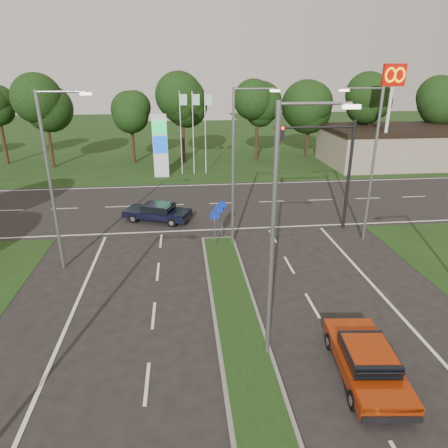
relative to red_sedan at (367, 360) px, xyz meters
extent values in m
cube|color=black|center=(-3.90, 50.44, -0.66)|extent=(160.00, 50.00, 0.02)
cube|color=black|center=(-3.90, 19.44, -0.66)|extent=(160.00, 12.00, 0.02)
cube|color=slate|center=(-3.90, -0.56, -0.60)|extent=(2.00, 26.00, 0.12)
cube|color=gray|center=(18.10, 31.44, 1.34)|extent=(16.00, 9.00, 4.00)
cylinder|color=gray|center=(-3.10, 1.44, 3.84)|extent=(0.16, 0.16, 9.00)
cylinder|color=gray|center=(-2.00, 1.44, 8.24)|extent=(2.20, 0.10, 0.10)
cube|color=#FFF2CC|center=(-0.90, 1.44, 8.14)|extent=(0.50, 0.22, 0.12)
cylinder|color=gray|center=(-3.10, 11.44, 3.84)|extent=(0.16, 0.16, 9.00)
cylinder|color=gray|center=(-2.00, 11.44, 8.24)|extent=(2.20, 0.10, 0.10)
cube|color=#FFF2CC|center=(-0.90, 11.44, 8.14)|extent=(0.50, 0.22, 0.12)
cylinder|color=gray|center=(-12.40, 9.44, 3.84)|extent=(0.16, 0.16, 9.00)
cylinder|color=gray|center=(-11.30, 9.44, 8.24)|extent=(2.20, 0.10, 0.10)
cube|color=#FFF2CC|center=(-10.20, 9.44, 8.14)|extent=(0.50, 0.22, 0.12)
cylinder|color=gray|center=(5.10, 11.44, 3.84)|extent=(0.16, 0.16, 9.00)
cylinder|color=gray|center=(4.00, 11.44, 8.24)|extent=(2.20, 0.10, 0.10)
cube|color=#FFF2CC|center=(2.90, 11.44, 8.14)|extent=(0.50, 0.22, 0.12)
cylinder|color=black|center=(4.60, 13.44, 2.84)|extent=(0.20, 0.20, 7.00)
cylinder|color=black|center=(2.10, 13.44, 5.94)|extent=(5.00, 0.14, 0.14)
cube|color=black|center=(0.10, 13.44, 5.64)|extent=(0.28, 0.28, 0.90)
sphere|color=#FF190C|center=(0.10, 13.26, 5.94)|extent=(0.20, 0.20, 0.20)
cylinder|color=gray|center=(-4.20, 10.94, 0.44)|extent=(0.06, 0.06, 2.20)
cylinder|color=#0C26A5|center=(-4.20, 10.94, 1.44)|extent=(0.56, 0.04, 0.56)
cylinder|color=gray|center=(-3.90, 11.94, 0.44)|extent=(0.06, 0.06, 2.20)
cylinder|color=#0C26A5|center=(-3.90, 11.94, 1.44)|extent=(0.56, 0.04, 0.56)
cylinder|color=gray|center=(-3.60, 12.64, 0.44)|extent=(0.06, 0.06, 2.20)
cylinder|color=#0C26A5|center=(-3.60, 12.64, 1.44)|extent=(0.56, 0.04, 0.56)
cube|color=silver|center=(-7.90, 28.44, 2.34)|extent=(1.40, 0.30, 6.00)
cube|color=#0CA53F|center=(-7.90, 28.26, 4.14)|extent=(1.30, 0.08, 1.20)
cube|color=#0C3FBF|center=(-7.90, 28.26, 2.54)|extent=(1.30, 0.08, 1.60)
cylinder|color=silver|center=(-5.90, 29.44, 3.34)|extent=(0.08, 0.08, 8.00)
cube|color=#B2D8B2|center=(-5.55, 29.44, 6.54)|extent=(0.70, 0.02, 1.00)
cylinder|color=silver|center=(-4.70, 29.44, 3.34)|extent=(0.08, 0.08, 8.00)
cube|color=#B2D8B2|center=(-4.35, 29.44, 6.54)|extent=(0.70, 0.02, 1.00)
cylinder|color=silver|center=(-3.50, 29.44, 3.34)|extent=(0.08, 0.08, 8.00)
cube|color=#B2D8B2|center=(-3.15, 29.44, 6.54)|extent=(0.70, 0.02, 1.00)
cylinder|color=silver|center=(14.10, 27.44, 4.34)|extent=(0.30, 0.30, 10.00)
cube|color=#BF0C07|center=(14.10, 27.44, 8.74)|extent=(2.20, 0.35, 2.00)
torus|color=#FFC600|center=(13.65, 27.22, 8.74)|extent=(1.06, 0.16, 1.06)
torus|color=#FFC600|center=(14.55, 27.22, 8.74)|extent=(1.06, 0.16, 1.06)
cylinder|color=black|center=(-3.90, 35.44, 1.54)|extent=(0.36, 0.36, 4.40)
sphere|color=black|center=(-3.90, 35.44, 5.84)|extent=(6.00, 6.00, 6.00)
sphere|color=black|center=(-3.60, 35.24, 6.84)|extent=(4.80, 4.80, 4.80)
cube|color=maroon|center=(0.00, 0.02, -0.10)|extent=(2.27, 4.62, 0.46)
cube|color=black|center=(-0.01, -0.07, 0.33)|extent=(1.74, 2.11, 0.43)
cube|color=maroon|center=(-0.01, -0.07, 0.55)|extent=(1.62, 1.75, 0.04)
cylinder|color=black|center=(-0.68, 1.53, -0.34)|extent=(0.27, 0.65, 0.63)
cylinder|color=black|center=(0.98, 1.36, -0.34)|extent=(0.27, 0.65, 0.63)
cylinder|color=black|center=(-0.97, -1.31, -0.34)|extent=(0.27, 0.65, 0.63)
cylinder|color=black|center=(0.69, -1.48, -0.34)|extent=(0.27, 0.65, 0.63)
cube|color=black|center=(-7.75, 16.06, -0.10)|extent=(4.82, 3.37, 0.46)
cube|color=black|center=(-7.67, 16.03, 0.33)|extent=(2.40, 2.17, 0.43)
cube|color=black|center=(-7.67, 16.03, 0.55)|extent=(2.04, 1.96, 0.04)
cylinder|color=black|center=(-9.39, 15.83, -0.34)|extent=(0.66, 0.42, 0.63)
cylinder|color=black|center=(-8.76, 17.37, -0.34)|extent=(0.66, 0.42, 0.63)
cylinder|color=black|center=(-6.74, 14.75, -0.34)|extent=(0.66, 0.42, 0.63)
cylinder|color=black|center=(-6.12, 16.30, -0.34)|extent=(0.66, 0.42, 0.63)
camera|label=1|loc=(-5.96, -10.31, 9.14)|focal=32.00mm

